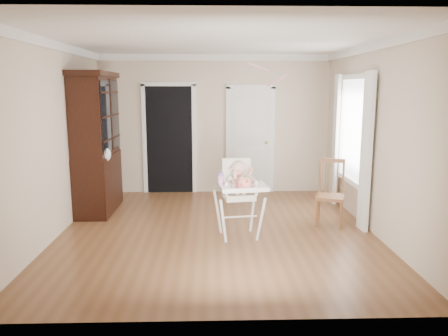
{
  "coord_description": "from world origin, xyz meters",
  "views": [
    {
      "loc": [
        -0.08,
        -6.11,
        2.06
      ],
      "look_at": [
        0.1,
        -0.34,
        1.0
      ],
      "focal_mm": 35.0,
      "sensor_mm": 36.0,
      "label": 1
    }
  ],
  "objects_px": {
    "cake": "(245,183)",
    "sippy_cup": "(220,179)",
    "china_cabinet": "(97,143)",
    "dining_chair": "(330,195)",
    "high_chair": "(239,189)"
  },
  "relations": [
    {
      "from": "high_chair",
      "to": "sippy_cup",
      "type": "bearing_deg",
      "value": -158.97
    },
    {
      "from": "high_chair",
      "to": "cake",
      "type": "xyz_separation_m",
      "value": [
        0.06,
        -0.25,
        0.14
      ]
    },
    {
      "from": "dining_chair",
      "to": "high_chair",
      "type": "bearing_deg",
      "value": -140.4
    },
    {
      "from": "high_chair",
      "to": "cake",
      "type": "distance_m",
      "value": 0.3
    },
    {
      "from": "cake",
      "to": "sippy_cup",
      "type": "xyz_separation_m",
      "value": [
        -0.32,
        0.11,
        0.03
      ]
    },
    {
      "from": "dining_chair",
      "to": "cake",
      "type": "bearing_deg",
      "value": -130.92
    },
    {
      "from": "high_chair",
      "to": "dining_chair",
      "type": "bearing_deg",
      "value": 11.94
    },
    {
      "from": "china_cabinet",
      "to": "cake",
      "type": "bearing_deg",
      "value": -35.15
    },
    {
      "from": "cake",
      "to": "china_cabinet",
      "type": "height_order",
      "value": "china_cabinet"
    },
    {
      "from": "high_chair",
      "to": "cake",
      "type": "relative_size",
      "value": 4.47
    },
    {
      "from": "cake",
      "to": "sippy_cup",
      "type": "distance_m",
      "value": 0.34
    },
    {
      "from": "sippy_cup",
      "to": "china_cabinet",
      "type": "height_order",
      "value": "china_cabinet"
    },
    {
      "from": "china_cabinet",
      "to": "dining_chair",
      "type": "xyz_separation_m",
      "value": [
        3.72,
        -0.88,
        -0.7
      ]
    },
    {
      "from": "cake",
      "to": "sippy_cup",
      "type": "relative_size",
      "value": 1.26
    },
    {
      "from": "sippy_cup",
      "to": "china_cabinet",
      "type": "bearing_deg",
      "value": 142.67
    }
  ]
}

